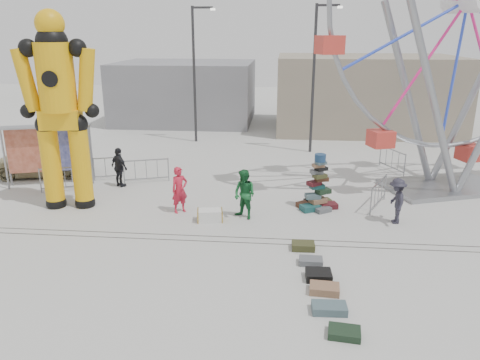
# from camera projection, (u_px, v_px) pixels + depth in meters

# --- Properties ---
(ground) EXTENTS (90.00, 90.00, 0.00)m
(ground) POSITION_uv_depth(u_px,v_px,m) (234.00, 251.00, 14.80)
(ground) COLOR #9E9E99
(ground) RESTS_ON ground
(track_line_near) EXTENTS (40.00, 0.04, 0.01)m
(track_line_near) POSITION_uv_depth(u_px,v_px,m) (236.00, 242.00, 15.36)
(track_line_near) COLOR #47443F
(track_line_near) RESTS_ON ground
(track_line_far) EXTENTS (40.00, 0.04, 0.01)m
(track_line_far) POSITION_uv_depth(u_px,v_px,m) (238.00, 237.00, 15.74)
(track_line_far) COLOR #47443F
(track_line_far) RESTS_ON ground
(building_right) EXTENTS (12.00, 8.00, 5.00)m
(building_right) POSITION_uv_depth(u_px,v_px,m) (365.00, 93.00, 32.37)
(building_right) COLOR gray
(building_right) RESTS_ON ground
(building_left) EXTENTS (10.00, 8.00, 4.40)m
(building_left) POSITION_uv_depth(u_px,v_px,m) (186.00, 92.00, 35.51)
(building_left) COLOR gray
(building_left) RESTS_ON ground
(lamp_post_right) EXTENTS (1.41, 0.25, 8.00)m
(lamp_post_right) POSITION_uv_depth(u_px,v_px,m) (315.00, 72.00, 25.48)
(lamp_post_right) COLOR #2D2D30
(lamp_post_right) RESTS_ON ground
(lamp_post_left) EXTENTS (1.41, 0.25, 8.00)m
(lamp_post_left) POSITION_uv_depth(u_px,v_px,m) (196.00, 68.00, 27.99)
(lamp_post_left) COLOR #2D2D30
(lamp_post_left) RESTS_ON ground
(suitcase_tower) EXTENTS (1.67, 1.47, 2.19)m
(suitcase_tower) POSITION_uv_depth(u_px,v_px,m) (318.00, 193.00, 18.18)
(suitcase_tower) COLOR #1A4F4F
(suitcase_tower) RESTS_ON ground
(crash_test_dummy) EXTENTS (3.04, 1.33, 7.62)m
(crash_test_dummy) POSITION_uv_depth(u_px,v_px,m) (59.00, 105.00, 17.30)
(crash_test_dummy) COLOR black
(crash_test_dummy) RESTS_ON ground
(ferris_wheel) EXTENTS (11.28, 4.34, 13.76)m
(ferris_wheel) POSITION_uv_depth(u_px,v_px,m) (464.00, 27.00, 18.51)
(ferris_wheel) COLOR gray
(ferris_wheel) RESTS_ON ground
(banner_scaffold) EXTENTS (3.74, 1.72, 2.70)m
(banner_scaffold) POSITION_uv_depth(u_px,v_px,m) (47.00, 141.00, 20.54)
(banner_scaffold) COLOR gray
(banner_scaffold) RESTS_ON ground
(steamer_trunk) EXTENTS (0.99, 0.67, 0.43)m
(steamer_trunk) POSITION_uv_depth(u_px,v_px,m) (210.00, 215.00, 17.05)
(steamer_trunk) COLOR silver
(steamer_trunk) RESTS_ON ground
(row_case_0) EXTENTS (0.73, 0.53, 0.22)m
(row_case_0) POSITION_uv_depth(u_px,v_px,m) (303.00, 246.00, 14.87)
(row_case_0) COLOR #3D3F1F
(row_case_0) RESTS_ON ground
(row_case_1) EXTENTS (0.71, 0.47, 0.18)m
(row_case_1) POSITION_uv_depth(u_px,v_px,m) (311.00, 261.00, 13.93)
(row_case_1) COLOR slate
(row_case_1) RESTS_ON ground
(row_case_2) EXTENTS (0.74, 0.63, 0.24)m
(row_case_2) POSITION_uv_depth(u_px,v_px,m) (319.00, 275.00, 13.08)
(row_case_2) COLOR black
(row_case_2) RESTS_ON ground
(row_case_3) EXTENTS (0.82, 0.59, 0.21)m
(row_case_3) POSITION_uv_depth(u_px,v_px,m) (324.00, 289.00, 12.41)
(row_case_3) COLOR #92684A
(row_case_3) RESTS_ON ground
(row_case_4) EXTENTS (0.88, 0.52, 0.21)m
(row_case_4) POSITION_uv_depth(u_px,v_px,m) (329.00, 308.00, 11.55)
(row_case_4) COLOR #4A626A
(row_case_4) RESTS_ON ground
(row_case_5) EXTENTS (0.79, 0.60, 0.18)m
(row_case_5) POSITION_uv_depth(u_px,v_px,m) (344.00, 333.00, 10.65)
(row_case_5) COLOR #1A2F1D
(row_case_5) RESTS_ON ground
(barricade_dummy_a) EXTENTS (1.91, 0.79, 1.10)m
(barricade_dummy_a) POSITION_uv_depth(u_px,v_px,m) (65.00, 179.00, 20.13)
(barricade_dummy_a) COLOR gray
(barricade_dummy_a) RESTS_ON ground
(barricade_dummy_b) EXTENTS (1.93, 0.73, 1.10)m
(barricade_dummy_b) POSITION_uv_depth(u_px,v_px,m) (94.00, 169.00, 21.52)
(barricade_dummy_b) COLOR gray
(barricade_dummy_b) RESTS_ON ground
(barricade_dummy_c) EXTENTS (1.93, 0.72, 1.10)m
(barricade_dummy_c) POSITION_uv_depth(u_px,v_px,m) (146.00, 171.00, 21.29)
(barricade_dummy_c) COLOR gray
(barricade_dummy_c) RESTS_ON ground
(barricade_wheel_front) EXTENTS (0.96, 1.84, 1.10)m
(barricade_wheel_front) POSITION_uv_depth(u_px,v_px,m) (378.00, 194.00, 18.28)
(barricade_wheel_front) COLOR gray
(barricade_wheel_front) RESTS_ON ground
(barricade_wheel_back) EXTENTS (0.89, 1.88, 1.10)m
(barricade_wheel_back) POSITION_uv_depth(u_px,v_px,m) (392.00, 160.00, 23.06)
(barricade_wheel_back) COLOR gray
(barricade_wheel_back) RESTS_ON ground
(pedestrian_red) EXTENTS (0.78, 0.74, 1.79)m
(pedestrian_red) POSITION_uv_depth(u_px,v_px,m) (180.00, 190.00, 17.68)
(pedestrian_red) COLOR red
(pedestrian_red) RESTS_ON ground
(pedestrian_green) EXTENTS (1.14, 1.09, 1.85)m
(pedestrian_green) POSITION_uv_depth(u_px,v_px,m) (245.00, 194.00, 17.10)
(pedestrian_green) COLOR #165B2A
(pedestrian_green) RESTS_ON ground
(pedestrian_black) EXTENTS (1.10, 0.95, 1.77)m
(pedestrian_black) POSITION_uv_depth(u_px,v_px,m) (119.00, 167.00, 20.61)
(pedestrian_black) COLOR black
(pedestrian_black) RESTS_ON ground
(pedestrian_grey) EXTENTS (0.65, 1.09, 1.67)m
(pedestrian_grey) POSITION_uv_depth(u_px,v_px,m) (397.00, 201.00, 16.71)
(pedestrian_grey) COLOR #24232E
(pedestrian_grey) RESTS_ON ground
(parked_suv) EXTENTS (4.60, 2.86, 1.19)m
(parked_suv) POSITION_uv_depth(u_px,v_px,m) (45.00, 163.00, 22.38)
(parked_suv) COLOR tan
(parked_suv) RESTS_ON ground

